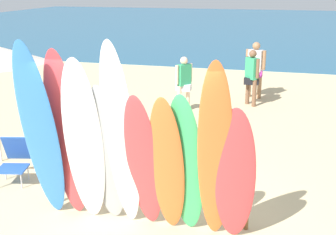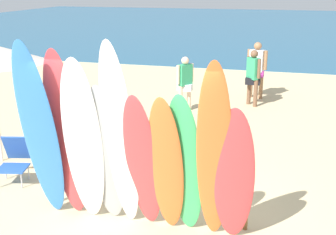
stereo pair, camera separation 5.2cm
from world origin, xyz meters
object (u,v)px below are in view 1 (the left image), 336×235
surfboard_red_1 (66,137)px  beachgoer_midbeach (184,80)px  beach_chair_red (56,129)px  surfboard_green_7 (185,166)px  beachgoer_strolling (255,66)px  surfboard_orange_6 (167,167)px  beachgoer_by_water (252,74)px  surfboard_rack (146,185)px  surfboard_white_4 (121,138)px  surfboard_orange_8 (215,156)px  surfboard_blue_0 (40,134)px  surfboard_white_2 (84,143)px  surfboard_grey_3 (106,155)px  surfboard_red_9 (235,176)px  beach_chair_blue (15,158)px  surfboard_red_5 (143,164)px

surfboard_red_1 → beachgoer_midbeach: size_ratio=1.77×
beachgoer_midbeach → beach_chair_red: (-1.96, -3.60, -0.45)m
beachgoer_midbeach → surfboard_red_1: bearing=34.3°
surfboard_green_7 → beachgoer_strolling: bearing=94.6°
surfboard_orange_6 → beachgoer_by_water: (0.43, 7.57, -0.13)m
surfboard_rack → surfboard_red_1: (-1.07, -0.40, 0.82)m
surfboard_white_4 → surfboard_orange_6: 0.75m
surfboard_orange_8 → beachgoer_midbeach: bearing=101.7°
surfboard_blue_0 → surfboard_orange_8: 2.52m
surfboard_white_2 → surfboard_grey_3: surfboard_white_2 is taller
surfboard_red_1 → beachgoer_midbeach: (0.24, 6.36, -0.45)m
beachgoer_midbeach → beach_chair_red: beachgoer_midbeach is taller
surfboard_green_7 → beachgoer_strolling: size_ratio=1.28×
surfboard_blue_0 → beachgoer_strolling: bearing=71.6°
surfboard_red_1 → beach_chair_red: surfboard_red_1 is taller
surfboard_red_9 → beachgoer_midbeach: size_ratio=1.37×
surfboard_grey_3 → beachgoer_midbeach: (-0.36, 6.33, -0.21)m
beachgoer_midbeach → beachgoer_strolling: size_ratio=0.89×
surfboard_orange_6 → beachgoer_midbeach: 6.57m
beach_chair_blue → beach_chair_red: bearing=79.6°
surfboard_red_9 → beachgoer_by_water: surfboard_red_9 is taller
surfboard_rack → surfboard_red_5: 0.73m
surfboard_red_1 → surfboard_white_2: bearing=-11.9°
surfboard_rack → surfboard_white_2: size_ratio=1.23×
surfboard_orange_6 → surfboard_red_1: bearing=178.8°
surfboard_green_7 → beachgoer_midbeach: (-1.55, 6.38, -0.20)m
surfboard_white_4 → surfboard_green_7: 0.97m
surfboard_rack → surfboard_green_7: size_ratio=1.46×
surfboard_orange_6 → beach_chair_blue: (-3.17, 1.13, -0.63)m
surfboard_white_2 → beach_chair_red: size_ratio=3.03×
surfboard_white_2 → beachgoer_strolling: (1.68, 8.52, -0.29)m
surfboard_white_4 → beachgoer_strolling: size_ratio=1.67×
surfboard_rack → beachgoer_midbeach: (-0.83, 5.96, 0.37)m
surfboard_white_2 → surfboard_rack: bearing=26.9°
surfboard_red_1 → surfboard_rack: bearing=20.6°
surfboard_red_9 → beachgoer_midbeach: bearing=106.0°
surfboard_rack → surfboard_orange_8: 1.51m
surfboard_red_9 → surfboard_rack: bearing=158.3°
surfboard_orange_6 → beachgoer_strolling: bearing=88.5°
surfboard_grey_3 → surfboard_white_2: bearing=-159.6°
surfboard_orange_8 → surfboard_green_7: bearing=156.8°
beach_chair_red → beachgoer_strolling: bearing=81.7°
surfboard_orange_8 → surfboard_red_9: (0.26, 0.09, -0.30)m
surfboard_grey_3 → surfboard_orange_6: bearing=-3.6°
surfboard_orange_6 → beachgoer_strolling: 8.54m
surfboard_rack → surfboard_grey_3: surfboard_grey_3 is taller
surfboard_green_7 → surfboard_orange_8: 0.51m
surfboard_orange_6 → beach_chair_red: (-3.27, 2.83, -0.64)m
surfboard_white_2 → beach_chair_blue: (-1.93, 1.12, -0.86)m
surfboard_red_1 → surfboard_grey_3: bearing=2.9°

